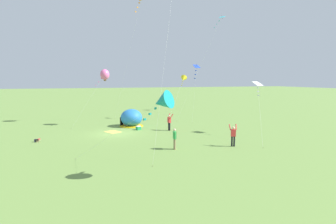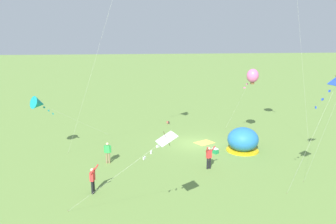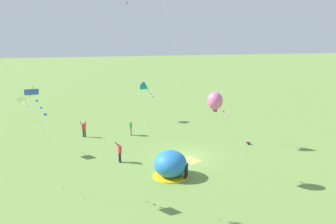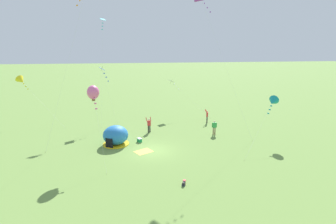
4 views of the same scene
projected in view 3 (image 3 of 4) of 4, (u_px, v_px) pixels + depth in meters
ground_plane at (185, 157)px, 29.93m from camera, size 300.00×300.00×0.00m
popup_tent at (170, 164)px, 25.63m from camera, size 2.81×2.81×2.10m
picnic_blanket at (190, 160)px, 29.14m from camera, size 2.11×1.95×0.01m
cooler_box at (159, 162)px, 28.15m from camera, size 0.57×0.64×0.44m
toddler_crawling at (248, 143)px, 33.28m from camera, size 0.40×0.55×0.32m
person_strolling at (131, 127)px, 36.24m from camera, size 0.58×0.30×1.72m
person_arms_raised at (84, 128)px, 35.64m from camera, size 0.58×0.70×1.89m
person_watching_sky at (119, 151)px, 28.48m from camera, size 0.69×0.57×1.89m
kite_blue at (34, 97)px, 20.37m from camera, size 2.16×1.77×7.78m
kite_white at (22, 101)px, 29.73m from camera, size 5.90×3.80×5.58m
kite_teal at (145, 87)px, 41.41m from camera, size 6.14×5.75×5.11m
kite_pink at (215, 101)px, 23.55m from camera, size 1.71×4.62×6.90m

